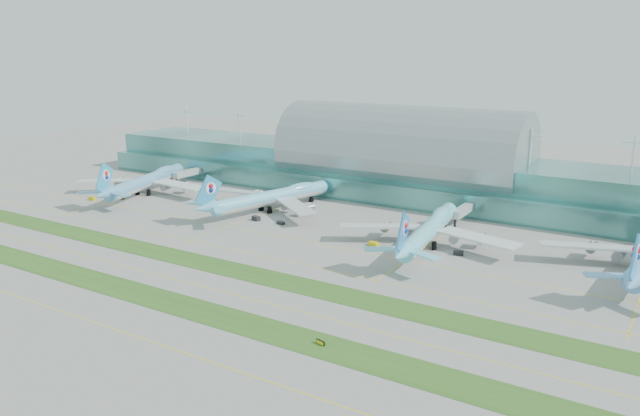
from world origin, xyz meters
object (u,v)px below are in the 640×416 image
Objects in this scene: airliner_c at (430,228)px; airliner_a at (147,180)px; airliner_b at (273,196)px; terminal at (401,166)px; taxiway_sign_east at (320,342)px.

airliner_a is at bearing 170.50° from airliner_c.
airliner_b is at bearing -12.07° from airliner_a.
terminal reaches higher than airliner_a.
taxiway_sign_east is (51.50, -156.51, -13.64)m from terminal.
airliner_b reaches higher than taxiway_sign_east.
terminal is at bearing 123.38° from taxiway_sign_east.
airliner_c is at bearing 110.39° from taxiway_sign_east.
terminal is 4.55× the size of airliner_c.
terminal is 82.14m from airliner_c.
taxiway_sign_east is at bearing -92.11° from airliner_c.
terminal reaches higher than airliner_c.
terminal is 4.46× the size of airliner_a.
airliner_a is 72.15m from airliner_b.
airliner_b is 26.39× the size of taxiway_sign_east.
airliner_c is (77.62, -11.08, 0.01)m from airliner_b.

